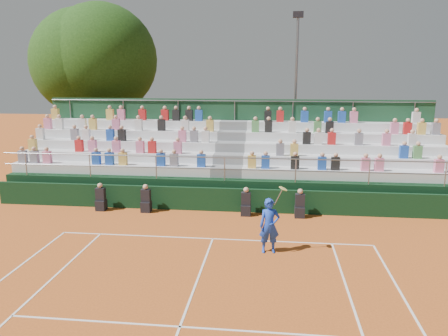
# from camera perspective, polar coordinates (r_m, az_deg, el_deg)

# --- Properties ---
(ground) EXTENTS (90.00, 90.00, 0.00)m
(ground) POSITION_cam_1_polar(r_m,az_deg,el_deg) (15.55, -1.47, -9.24)
(ground) COLOR #BE591F
(ground) RESTS_ON ground
(courtside_wall) EXTENTS (20.00, 0.15, 1.00)m
(courtside_wall) POSITION_cam_1_polar(r_m,az_deg,el_deg) (18.39, -0.11, -4.16)
(courtside_wall) COLOR black
(courtside_wall) RESTS_ON ground
(line_officials) EXTENTS (8.73, 0.40, 1.19)m
(line_officials) POSITION_cam_1_polar(r_m,az_deg,el_deg) (18.12, -3.61, -4.51)
(line_officials) COLOR black
(line_officials) RESTS_ON ground
(grandstand) EXTENTS (20.00, 5.20, 4.40)m
(grandstand) POSITION_cam_1_polar(r_m,az_deg,el_deg) (21.37, 0.86, -0.22)
(grandstand) COLOR black
(grandstand) RESTS_ON ground
(tennis_player) EXTENTS (0.89, 0.52, 2.22)m
(tennis_player) POSITION_cam_1_polar(r_m,az_deg,el_deg) (14.23, 5.96, -7.50)
(tennis_player) COLOR blue
(tennis_player) RESTS_ON ground
(tree_west) EXTENTS (6.73, 6.73, 9.74)m
(tree_west) POSITION_cam_1_polar(r_m,az_deg,el_deg) (29.55, -17.60, 12.99)
(tree_west) COLOR #3A2515
(tree_west) RESTS_ON ground
(tree_east) EXTENTS (6.86, 6.86, 9.98)m
(tree_east) POSITION_cam_1_polar(r_m,az_deg,el_deg) (29.06, -15.68, 13.47)
(tree_east) COLOR #3A2515
(tree_east) RESTS_ON ground
(floodlight_mast) EXTENTS (0.60, 0.25, 9.19)m
(floodlight_mast) POSITION_cam_1_polar(r_m,az_deg,el_deg) (26.71, 9.38, 11.21)
(floodlight_mast) COLOR gray
(floodlight_mast) RESTS_ON ground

